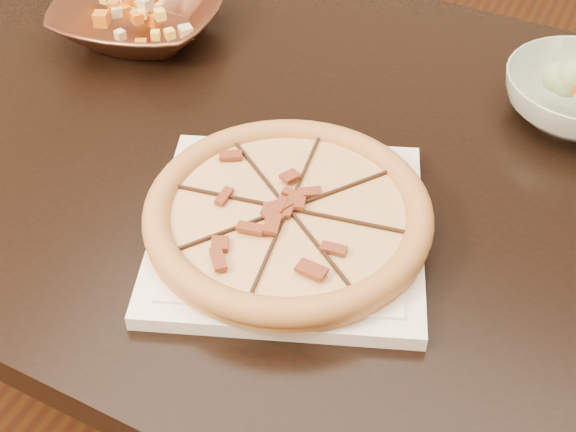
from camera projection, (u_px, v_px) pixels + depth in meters
name	position (u px, v px, depth m)	size (l,w,h in m)	color
floor	(275.00, 370.00, 1.68)	(4.00, 4.00, 0.02)	#3C220C
dining_table	(256.00, 190.00, 1.11)	(1.38, 0.91, 0.75)	black
plate	(288.00, 229.00, 0.88)	(0.38, 0.38, 0.02)	white
pizza	(288.00, 213.00, 0.87)	(0.32, 0.32, 0.03)	#DB8547
bronze_bowl	(141.00, 17.00, 1.18)	(0.24, 0.24, 0.06)	brown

